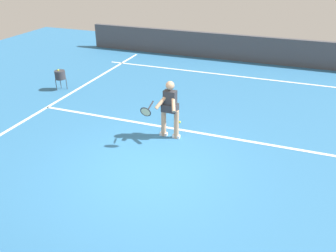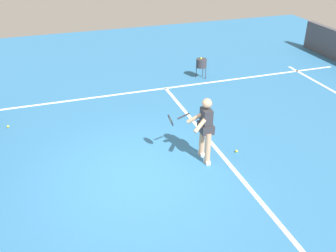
{
  "view_description": "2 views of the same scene",
  "coord_description": "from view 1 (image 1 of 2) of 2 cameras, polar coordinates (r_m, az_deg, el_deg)",
  "views": [
    {
      "loc": [
        -2.74,
        6.19,
        4.49
      ],
      "look_at": [
        -0.33,
        -0.24,
        1.04
      ],
      "focal_mm": 37.96,
      "sensor_mm": 36.0,
      "label": 1
    },
    {
      "loc": [
        -6.63,
        1.53,
        4.94
      ],
      "look_at": [
        0.02,
        -0.69,
        1.1
      ],
      "focal_mm": 40.52,
      "sensor_mm": 36.0,
      "label": 2
    }
  ],
  "objects": [
    {
      "name": "ground_plane",
      "position": [
        8.12,
        -2.79,
        -6.94
      ],
      "size": [
        25.24,
        25.24,
        0.0
      ],
      "primitive_type": "plane",
      "color": "teal"
    },
    {
      "name": "court_back_wall",
      "position": [
        16.32,
        10.51,
        12.31
      ],
      "size": [
        13.87,
        0.24,
        1.13
      ],
      "primitive_type": "cube",
      "color": "#47474C",
      "rests_on": "ground"
    },
    {
      "name": "baseline_marking",
      "position": [
        14.39,
        8.62,
        8.2
      ],
      "size": [
        9.87,
        0.1,
        0.01
      ],
      "primitive_type": "cube",
      "color": "white",
      "rests_on": "ground"
    },
    {
      "name": "service_line_marking",
      "position": [
        9.8,
        1.98,
        -0.59
      ],
      "size": [
        8.87,
        0.1,
        0.01
      ],
      "primitive_type": "cube",
      "color": "white",
      "rests_on": "ground"
    },
    {
      "name": "tennis_player",
      "position": [
        9.07,
        0.2,
        2.97
      ],
      "size": [
        0.79,
        0.92,
        1.55
      ],
      "color": "tan",
      "rests_on": "ground"
    },
    {
      "name": "tennis_ball_near",
      "position": [
        10.17,
        1.89,
        0.64
      ],
      "size": [
        0.07,
        0.07,
        0.07
      ],
      "primitive_type": "sphere",
      "color": "#D1E533",
      "rests_on": "ground"
    },
    {
      "name": "ball_hopper",
      "position": [
        13.01,
        -16.94,
        7.85
      ],
      "size": [
        0.36,
        0.36,
        0.74
      ],
      "color": "#333338",
      "rests_on": "ground"
    }
  ]
}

